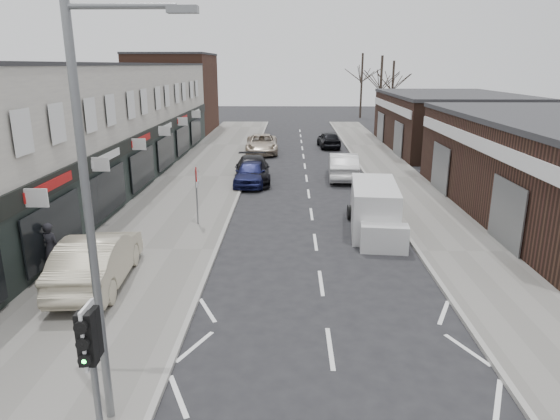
# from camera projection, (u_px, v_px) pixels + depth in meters

# --- Properties ---
(ground) EXTENTS (160.00, 160.00, 0.00)m
(ground) POSITION_uv_depth(u_px,v_px,m) (337.00, 398.00, 10.91)
(ground) COLOR black
(ground) RESTS_ON ground
(pavement_left) EXTENTS (5.50, 64.00, 0.12)m
(pavement_left) POSITION_uv_depth(u_px,v_px,m) (202.00, 177.00, 32.15)
(pavement_left) COLOR slate
(pavement_left) RESTS_ON ground
(pavement_right) EXTENTS (3.50, 64.00, 0.12)m
(pavement_right) POSITION_uv_depth(u_px,v_px,m) (396.00, 178.00, 31.90)
(pavement_right) COLOR slate
(pavement_right) RESTS_ON ground
(shop_terrace_left) EXTENTS (8.00, 41.00, 7.10)m
(shop_terrace_left) POSITION_uv_depth(u_px,v_px,m) (76.00, 127.00, 28.90)
(shop_terrace_left) COLOR beige
(shop_terrace_left) RESTS_ON ground
(brick_block_far) EXTENTS (8.00, 10.00, 8.00)m
(brick_block_far) POSITION_uv_depth(u_px,v_px,m) (174.00, 94.00, 53.25)
(brick_block_far) COLOR #4B2C20
(brick_block_far) RESTS_ON ground
(right_unit_far) EXTENTS (10.00, 16.00, 4.50)m
(right_unit_far) POSITION_uv_depth(u_px,v_px,m) (449.00, 123.00, 42.67)
(right_unit_far) COLOR #332017
(right_unit_far) RESTS_ON ground
(tree_far_a) EXTENTS (3.60, 3.60, 8.00)m
(tree_far_a) POSITION_uv_depth(u_px,v_px,m) (378.00, 129.00, 56.80)
(tree_far_a) COLOR #382D26
(tree_far_a) RESTS_ON ground
(tree_far_b) EXTENTS (3.60, 3.60, 7.50)m
(tree_far_b) POSITION_uv_depth(u_px,v_px,m) (390.00, 123.00, 62.51)
(tree_far_b) COLOR #382D26
(tree_far_b) RESTS_ON ground
(tree_far_c) EXTENTS (3.60, 3.60, 8.50)m
(tree_far_c) POSITION_uv_depth(u_px,v_px,m) (360.00, 118.00, 68.33)
(tree_far_c) COLOR #382D26
(tree_far_c) RESTS_ON ground
(traffic_light) EXTENTS (0.28, 0.60, 3.10)m
(traffic_light) POSITION_uv_depth(u_px,v_px,m) (91.00, 349.00, 8.39)
(traffic_light) COLOR slate
(traffic_light) RESTS_ON pavement_left
(street_lamp) EXTENTS (2.23, 0.22, 8.00)m
(street_lamp) POSITION_uv_depth(u_px,v_px,m) (97.00, 204.00, 8.94)
(street_lamp) COLOR slate
(street_lamp) RESTS_ON pavement_left
(warning_sign) EXTENTS (0.12, 0.80, 2.70)m
(warning_sign) POSITION_uv_depth(u_px,v_px,m) (197.00, 179.00, 21.92)
(warning_sign) COLOR slate
(warning_sign) RESTS_ON pavement_left
(white_van) EXTENTS (2.31, 5.49, 2.07)m
(white_van) POSITION_uv_depth(u_px,v_px,m) (375.00, 210.00, 21.56)
(white_van) COLOR silver
(white_van) RESTS_ON ground
(sedan_on_pavement) EXTENTS (2.15, 5.25, 1.69)m
(sedan_on_pavement) POSITION_uv_depth(u_px,v_px,m) (97.00, 259.00, 16.14)
(sedan_on_pavement) COLOR #BCB296
(sedan_on_pavement) RESTS_ON pavement_left
(pedestrian) EXTENTS (0.72, 0.54, 1.80)m
(pedestrian) POSITION_uv_depth(u_px,v_px,m) (51.00, 248.00, 16.96)
(pedestrian) COLOR black
(pedestrian) RESTS_ON pavement_left
(parked_car_left_a) EXTENTS (2.04, 4.49, 1.50)m
(parked_car_left_a) POSITION_uv_depth(u_px,v_px,m) (251.00, 173.00, 30.09)
(parked_car_left_a) COLOR #161945
(parked_car_left_a) RESTS_ON ground
(parked_car_left_b) EXTENTS (2.53, 5.37, 1.52)m
(parked_car_left_b) POSITION_uv_depth(u_px,v_px,m) (252.00, 170.00, 30.93)
(parked_car_left_b) COLOR black
(parked_car_left_b) RESTS_ON ground
(parked_car_left_c) EXTENTS (2.80, 5.61, 1.53)m
(parked_car_left_c) POSITION_uv_depth(u_px,v_px,m) (262.00, 144.00, 40.92)
(parked_car_left_c) COLOR #B3A38F
(parked_car_left_c) RESTS_ON ground
(parked_car_right_a) EXTENTS (2.04, 5.12, 1.66)m
(parked_car_right_a) POSITION_uv_depth(u_px,v_px,m) (343.00, 166.00, 31.70)
(parked_car_right_a) COLOR silver
(parked_car_right_a) RESTS_ON ground
(parked_car_right_b) EXTENTS (2.02, 4.35, 1.44)m
(parked_car_right_b) POSITION_uv_depth(u_px,v_px,m) (329.00, 139.00, 43.67)
(parked_car_right_b) COLOR black
(parked_car_right_b) RESTS_ON ground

